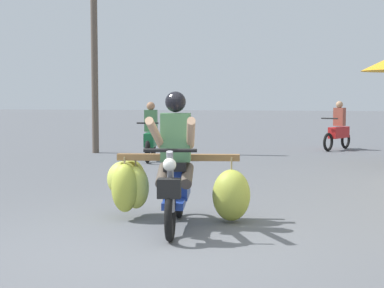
{
  "coord_description": "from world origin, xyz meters",
  "views": [
    {
      "loc": [
        1.62,
        -5.44,
        1.51
      ],
      "look_at": [
        0.15,
        1.97,
        0.9
      ],
      "focal_mm": 54.11,
      "sensor_mm": 36.0,
      "label": 1
    }
  ],
  "objects_px": {
    "motorbike_distant_ahead_right": "(338,130)",
    "utility_pole": "(94,38)",
    "motorbike_distant_ahead_left": "(151,137)",
    "motorbike_main_loaded": "(168,180)"
  },
  "relations": [
    {
      "from": "motorbike_distant_ahead_right",
      "to": "motorbike_main_loaded",
      "type": "bearing_deg",
      "value": -103.74
    },
    {
      "from": "motorbike_distant_ahead_right",
      "to": "utility_pole",
      "type": "distance_m",
      "value": 7.34
    },
    {
      "from": "motorbike_distant_ahead_left",
      "to": "utility_pole",
      "type": "distance_m",
      "value": 3.54
    },
    {
      "from": "utility_pole",
      "to": "motorbike_distant_ahead_right",
      "type": "bearing_deg",
      "value": 18.65
    },
    {
      "from": "motorbike_main_loaded",
      "to": "motorbike_distant_ahead_right",
      "type": "bearing_deg",
      "value": 76.26
    },
    {
      "from": "motorbike_distant_ahead_left",
      "to": "utility_pole",
      "type": "height_order",
      "value": "utility_pole"
    },
    {
      "from": "motorbike_main_loaded",
      "to": "motorbike_distant_ahead_right",
      "type": "height_order",
      "value": "motorbike_main_loaded"
    },
    {
      "from": "motorbike_distant_ahead_left",
      "to": "motorbike_distant_ahead_right",
      "type": "height_order",
      "value": "same"
    },
    {
      "from": "utility_pole",
      "to": "motorbike_main_loaded",
      "type": "bearing_deg",
      "value": -63.89
    },
    {
      "from": "motorbike_main_loaded",
      "to": "utility_pole",
      "type": "relative_size",
      "value": 0.3
    }
  ]
}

